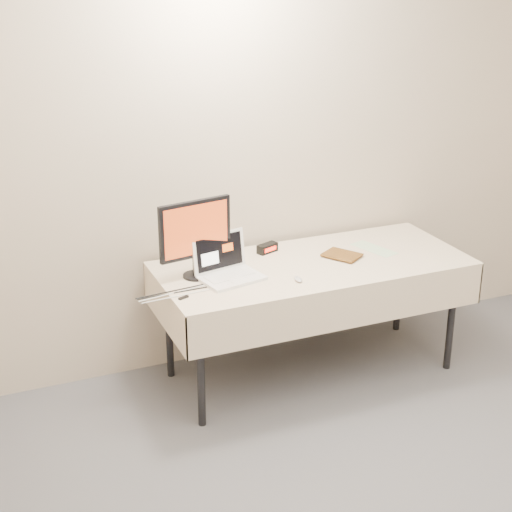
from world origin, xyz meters
name	(u,v)px	position (x,y,z in m)	size (l,w,h in m)	color
back_wall	(282,145)	(0.00, 2.50, 1.35)	(4.00, 0.10, 2.70)	beige
table	(313,272)	(0.00, 2.05, 0.68)	(1.86, 0.81, 0.74)	black
laptop	(226,267)	(-0.55, 2.04, 0.80)	(0.39, 0.34, 0.24)	white
monitor	(195,233)	(-0.71, 2.11, 1.00)	(0.44, 0.18, 0.45)	black
book	(336,244)	(0.13, 2.02, 0.85)	(0.16, 0.02, 0.21)	#9A5F1C
alarm_clock	(267,248)	(-0.18, 2.31, 0.77)	(0.14, 0.10, 0.06)	black
clicker	(298,279)	(-0.20, 1.83, 0.75)	(0.04, 0.08, 0.02)	silver
paper_form	(374,249)	(0.45, 2.10, 0.74)	(0.12, 0.30, 0.00)	beige
usb_dongle	(183,298)	(-0.87, 1.86, 0.74)	(0.06, 0.02, 0.01)	black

